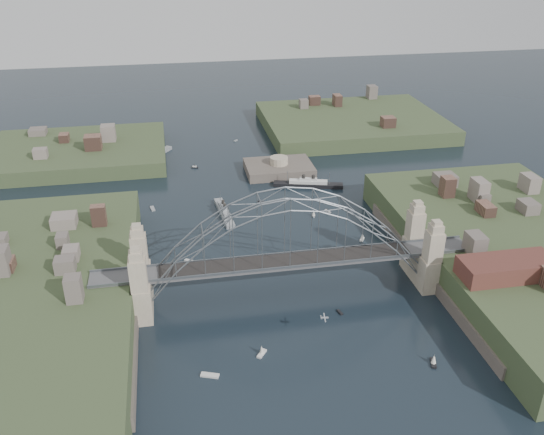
{
  "coord_description": "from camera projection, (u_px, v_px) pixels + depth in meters",
  "views": [
    {
      "loc": [
        -23.13,
        -106.7,
        74.01
      ],
      "look_at": [
        0.0,
        18.0,
        10.0
      ],
      "focal_mm": 38.41,
      "sensor_mm": 36.0,
      "label": 1
    }
  ],
  "objects": [
    {
      "name": "small_boat_h",
      "position": [
        195.0,
        167.0,
        197.5
      ],
      "size": [
        2.37,
        1.22,
        1.43
      ],
      "color": "silver",
      "rests_on": "ground"
    },
    {
      "name": "ocean_liner",
      "position": [
        308.0,
        184.0,
        183.26
      ],
      "size": [
        21.82,
        8.66,
        5.35
      ],
      "color": "black",
      "rests_on": "ground"
    },
    {
      "name": "small_boat_a",
      "position": [
        190.0,
        261.0,
        142.66
      ],
      "size": [
        2.79,
        2.41,
        0.45
      ],
      "color": "silver",
      "rests_on": "ground"
    },
    {
      "name": "small_boat_f",
      "position": [
        261.0,
        202.0,
        173.37
      ],
      "size": [
        1.85,
        1.21,
        0.45
      ],
      "color": "silver",
      "rests_on": "ground"
    },
    {
      "name": "small_boat_e",
      "position": [
        153.0,
        209.0,
        169.0
      ],
      "size": [
        1.59,
        3.3,
        0.45
      ],
      "color": "silver",
      "rests_on": "ground"
    },
    {
      "name": "shore_east",
      "position": [
        521.0,
        261.0,
        139.22
      ],
      "size": [
        50.5,
        90.0,
        12.0
      ],
      "color": "#354526",
      "rests_on": "ground"
    },
    {
      "name": "finger_pier",
      "position": [
        514.0,
        349.0,
        112.23
      ],
      "size": [
        4.0,
        22.0,
        1.4
      ],
      "primitive_type": "cube",
      "color": "#4F4F52",
      "rests_on": "ground"
    },
    {
      "name": "small_boat_b",
      "position": [
        314.0,
        213.0,
        164.33
      ],
      "size": [
        1.08,
        1.66,
        2.38
      ],
      "color": "silver",
      "rests_on": "ground"
    },
    {
      "name": "naval_cruiser_near",
      "position": [
        224.0,
        212.0,
        165.43
      ],
      "size": [
        4.09,
        18.27,
        5.44
      ],
      "color": "#92979B",
      "rests_on": "ground"
    },
    {
      "name": "small_boat_g",
      "position": [
        434.0,
        360.0,
        109.21
      ],
      "size": [
        1.74,
        2.98,
        2.38
      ],
      "color": "silver",
      "rests_on": "ground"
    },
    {
      "name": "shore_west",
      "position": [
        16.0,
        313.0,
        120.55
      ],
      "size": [
        50.5,
        90.0,
        12.0
      ],
      "color": "#354526",
      "rests_on": "ground"
    },
    {
      "name": "small_boat_d",
      "position": [
        327.0,
        212.0,
        167.03
      ],
      "size": [
        2.04,
        2.16,
        1.43
      ],
      "color": "silver",
      "rests_on": "ground"
    },
    {
      "name": "bridge",
      "position": [
        287.0,
        245.0,
        125.22
      ],
      "size": [
        84.0,
        13.8,
        24.6
      ],
      "color": "#4F4F52",
      "rests_on": "ground"
    },
    {
      "name": "small_boat_c",
      "position": [
        262.0,
        351.0,
        111.57
      ],
      "size": [
        2.32,
        2.69,
        2.38
      ],
      "color": "silver",
      "rests_on": "ground"
    },
    {
      "name": "small_boat_l",
      "position": [
        117.0,
        241.0,
        151.69
      ],
      "size": [
        2.36,
        0.9,
        0.45
      ],
      "color": "silver",
      "rests_on": "ground"
    },
    {
      "name": "headland_nw",
      "position": [
        79.0,
        158.0,
        204.98
      ],
      "size": [
        60.0,
        45.0,
        9.0
      ],
      "primitive_type": "cube",
      "color": "#354526",
      "rests_on": "ground"
    },
    {
      "name": "small_boat_m",
      "position": [
        340.0,
        312.0,
        123.82
      ],
      "size": [
        0.99,
        1.89,
        0.45
      ],
      "color": "silver",
      "rests_on": "ground"
    },
    {
      "name": "aeroplane",
      "position": [
        324.0,
        318.0,
        112.18
      ],
      "size": [
        1.58,
        2.9,
        0.42
      ],
      "color": "#B5B7BD"
    },
    {
      "name": "naval_cruiser_far",
      "position": [
        157.0,
        154.0,
        207.72
      ],
      "size": [
        10.96,
        14.1,
        5.33
      ],
      "color": "#92979B",
      "rests_on": "ground"
    },
    {
      "name": "small_boat_i",
      "position": [
        362.0,
        237.0,
        152.14
      ],
      "size": [
        1.9,
        2.39,
        2.38
      ],
      "color": "silver",
      "rests_on": "ground"
    },
    {
      "name": "fort_island",
      "position": [
        279.0,
        173.0,
        194.32
      ],
      "size": [
        22.0,
        16.0,
        9.4
      ],
      "color": "#51473F",
      "rests_on": "ground"
    },
    {
      "name": "small_boat_k",
      "position": [
        236.0,
        141.0,
        222.18
      ],
      "size": [
        1.71,
        1.49,
        0.45
      ],
      "color": "silver",
      "rests_on": "ground"
    },
    {
      "name": "ground",
      "position": [
        287.0,
        293.0,
        130.77
      ],
      "size": [
        500.0,
        500.0,
        0.0
      ],
      "primitive_type": "plane",
      "color": "black",
      "rests_on": "ground"
    },
    {
      "name": "headland_ne",
      "position": [
        352.0,
        127.0,
        235.13
      ],
      "size": [
        70.0,
        55.0,
        9.5
      ],
      "primitive_type": "cube",
      "color": "#354526",
      "rests_on": "ground"
    },
    {
      "name": "wharf_shed",
      "position": [
        507.0,
        268.0,
        121.14
      ],
      "size": [
        20.0,
        8.0,
        4.0
      ],
      "primitive_type": "cube",
      "color": "#592D26",
      "rests_on": "shore_east"
    },
    {
      "name": "small_boat_j",
      "position": [
        210.0,
        375.0,
        106.51
      ],
      "size": [
        3.57,
        2.22,
        0.45
      ],
      "color": "silver",
      "rests_on": "ground"
    }
  ]
}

